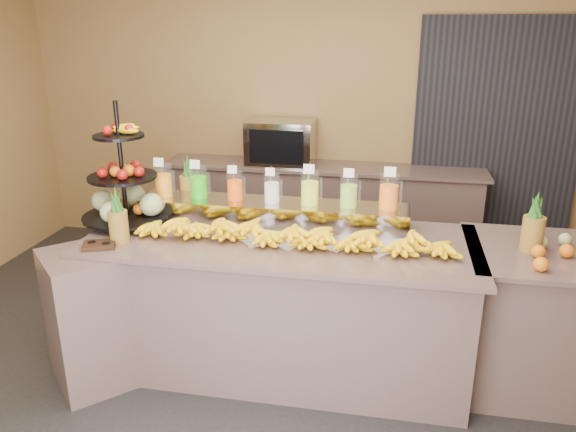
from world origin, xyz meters
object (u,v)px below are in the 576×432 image
(banana_heap, at_px, (290,231))
(fruit_stand, at_px, (129,193))
(pitcher_tray, at_px, (272,212))
(condiment_caddy, at_px, (99,245))
(oven_warmer, at_px, (281,142))
(right_fruit_pile, at_px, (560,250))

(banana_heap, xyz_separation_m, fruit_stand, (-1.15, 0.16, 0.13))
(pitcher_tray, distance_m, condiment_caddy, 1.15)
(banana_heap, relative_size, fruit_stand, 2.50)
(pitcher_tray, xyz_separation_m, fruit_stand, (-0.95, -0.18, 0.14))
(pitcher_tray, distance_m, oven_warmer, 1.70)
(banana_heap, xyz_separation_m, oven_warmer, (-0.47, 2.01, 0.13))
(banana_heap, distance_m, condiment_caddy, 1.18)
(banana_heap, height_order, condiment_caddy, banana_heap)
(condiment_caddy, bearing_deg, oven_warmer, 73.76)
(condiment_caddy, xyz_separation_m, right_fruit_pile, (2.73, 0.31, 0.05))
(condiment_caddy, distance_m, oven_warmer, 2.41)
(fruit_stand, distance_m, oven_warmer, 1.97)
(pitcher_tray, height_order, fruit_stand, fruit_stand)
(banana_heap, distance_m, fruit_stand, 1.16)
(pitcher_tray, relative_size, right_fruit_pile, 4.53)
(banana_heap, bearing_deg, oven_warmer, 103.20)
(pitcher_tray, relative_size, oven_warmer, 2.92)
(pitcher_tray, bearing_deg, fruit_stand, -169.42)
(fruit_stand, distance_m, condiment_caddy, 0.50)
(pitcher_tray, xyz_separation_m, right_fruit_pile, (1.77, -0.32, -0.01))
(banana_heap, height_order, fruit_stand, fruit_stand)
(right_fruit_pile, bearing_deg, pitcher_tray, 169.69)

